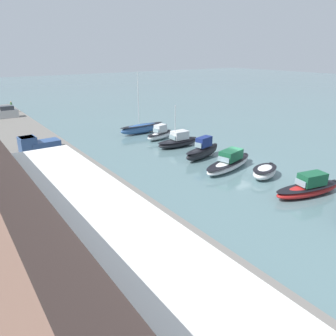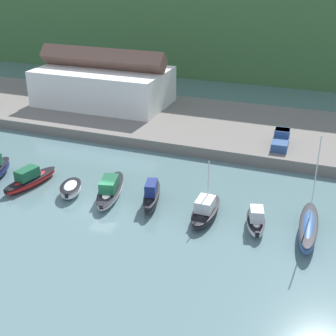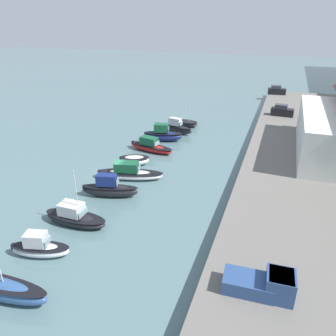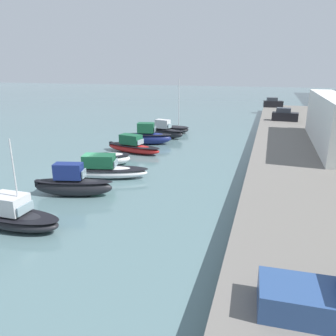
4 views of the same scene
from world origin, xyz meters
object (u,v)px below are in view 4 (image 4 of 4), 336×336
Objects in this scene: moored_boat_4 at (111,158)px; moored_boat_6 at (73,184)px; moored_boat_1 at (164,131)px; moored_boat_0 at (177,129)px; moored_boat_5 at (103,169)px; moored_boat_7 at (14,216)px; moored_boat_3 at (133,146)px; parked_car_0 at (273,103)px; moored_boat_2 at (148,136)px; parked_car_1 at (285,115)px.

moored_boat_6 is (9.13, 1.13, 0.33)m from moored_boat_4.
moored_boat_4 is (15.04, -1.18, -0.30)m from moored_boat_1.
moored_boat_0 reaches higher than moored_boat_6.
moored_boat_5 is 11.00m from moored_boat_7.
moored_boat_0 reaches higher than moored_boat_4.
moored_boat_4 is at bearing 9.36° from moored_boat_3.
parked_car_0 is at bearing 149.62° from moored_boat_5.
moored_boat_3 is 9.72m from moored_boat_5.
moored_boat_2 is 0.76× the size of moored_boat_5.
moored_boat_1 is 0.82× the size of moored_boat_3.
moored_boat_4 is at bearing -29.65° from parked_car_1.
moored_boat_0 is 1.26× the size of moored_boat_2.
moored_boat_2 reaches higher than moored_boat_4.
moored_boat_1 is at bearing 165.82° from moored_boat_6.
moored_boat_2 is at bearing 169.50° from moored_boat_5.
moored_boat_5 is at bearing -22.60° from parked_car_0.
moored_boat_2 is at bearing 3.38° from moored_boat_0.
moored_boat_1 is at bearing 178.78° from moored_boat_7.
parked_car_0 reaches higher than moored_boat_2.
parked_car_1 reaches higher than moored_boat_3.
moored_boat_4 is 4.38m from moored_boat_5.
moored_boat_7 reaches higher than moored_boat_3.
moored_boat_5 is 4.93m from moored_boat_6.
moored_boat_6 is (28.76, -0.76, 0.42)m from moored_boat_0.
moored_boat_5 is at bearing -24.36° from parked_car_1.
parked_car_1 is at bearing 140.84° from moored_boat_6.
parked_car_1 is (-27.84, 18.46, 1.67)m from moored_boat_4.
moored_boat_4 is at bearing -177.63° from moored_boat_5.
parked_car_0 is at bearing -170.48° from parked_car_1.
moored_boat_3 is 1.80× the size of parked_car_1.
parked_car_0 reaches higher than moored_boat_3.
moored_boat_7 is (25.62, 0.23, -0.26)m from moored_boat_2.
moored_boat_2 is 4.98m from moored_boat_3.
moored_boat_4 is (19.63, -1.89, 0.09)m from moored_boat_0.
moored_boat_3 is at bearing -27.28° from parked_car_0.
moored_boat_5 is at bearing -8.93° from moored_boat_2.
moored_boat_6 reaches higher than moored_boat_1.
moored_boat_0 reaches higher than parked_car_1.
moored_boat_0 is 1.96× the size of parked_car_1.
moored_boat_2 is at bearing 158.95° from moored_boat_4.
moored_boat_3 is (14.16, -1.67, 0.19)m from moored_boat_0.
moored_boat_7 is 64.98m from parked_car_0.
parked_car_0 is (-47.80, 16.50, 1.67)m from moored_boat_4.
moored_boat_7 reaches higher than moored_boat_1.
parked_car_1 is at bearing 152.45° from moored_boat_3.
parked_car_0 reaches higher than moored_boat_6.
parked_car_1 is at bearing 121.38° from moored_boat_2.
moored_boat_0 is at bearing -175.08° from moored_boat_3.
moored_boat_5 is at bearing 164.67° from moored_boat_6.
moored_boat_6 is at bearing 11.78° from moored_boat_1.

